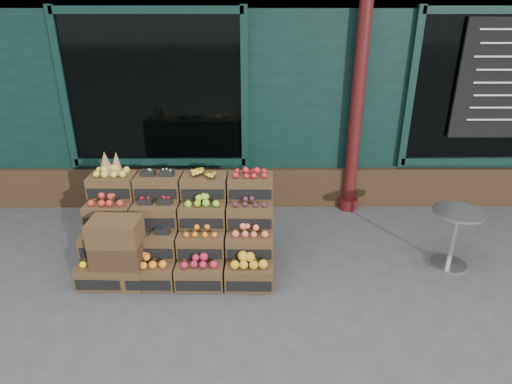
{
  "coord_description": "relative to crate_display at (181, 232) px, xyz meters",
  "views": [
    {
      "loc": [
        -0.22,
        -3.82,
        2.8
      ],
      "look_at": [
        -0.2,
        0.7,
        0.85
      ],
      "focal_mm": 30.0,
      "sensor_mm": 36.0,
      "label": 1
    }
  ],
  "objects": [
    {
      "name": "shop_facade",
      "position": [
        1.08,
        4.56,
        1.99
      ],
      "size": [
        12.0,
        6.24,
        4.8
      ],
      "color": "black",
      "rests_on": "ground"
    },
    {
      "name": "spare_crates",
      "position": [
        -0.6,
        -0.42,
        -0.02
      ],
      "size": [
        0.54,
        0.38,
        0.78
      ],
      "rotation": [
        0.0,
        0.0,
        -0.04
      ],
      "color": "#442F1B",
      "rests_on": "ground"
    },
    {
      "name": "ground",
      "position": [
        1.07,
        -0.55,
        -0.41
      ],
      "size": [
        60.0,
        60.0,
        0.0
      ],
      "primitive_type": "plane",
      "color": "#3C3C3E",
      "rests_on": "ground"
    },
    {
      "name": "bistro_table",
      "position": [
        3.15,
        -0.07,
        0.03
      ],
      "size": [
        0.56,
        0.56,
        0.71
      ],
      "rotation": [
        0.0,
        0.0,
        0.21
      ],
      "color": "#B5B7BC",
      "rests_on": "ground"
    },
    {
      "name": "crate_display",
      "position": [
        0.0,
        0.0,
        0.0
      ],
      "size": [
        2.14,
        1.07,
        1.33
      ],
      "rotation": [
        0.0,
        0.0,
        -0.02
      ],
      "color": "#442F1B",
      "rests_on": "ground"
    },
    {
      "name": "shopkeeper",
      "position": [
        -0.15,
        2.29,
        0.61
      ],
      "size": [
        0.8,
        0.57,
        2.05
      ],
      "primitive_type": "imported",
      "rotation": [
        0.0,
        0.0,
        3.26
      ],
      "color": "#17511B",
      "rests_on": "ground"
    }
  ]
}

